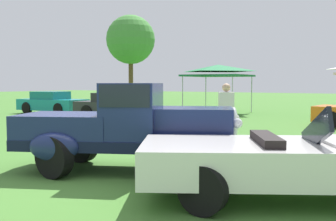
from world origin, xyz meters
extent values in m
plane|color=#42752D|center=(0.00, 0.00, 0.00)|extent=(120.00, 120.00, 0.00)
cube|color=black|center=(0.54, 0.50, 0.56)|extent=(4.37, 3.02, 0.20)
cube|color=navy|center=(1.66, 1.01, 0.94)|extent=(1.84, 1.62, 0.60)
ellipsoid|color=silver|center=(2.38, 1.33, 0.92)|extent=(0.36, 0.54, 0.68)
cube|color=navy|center=(0.64, 0.55, 1.18)|extent=(1.47, 1.66, 1.04)
cube|color=black|center=(0.64, 0.55, 1.48)|extent=(1.40, 1.65, 0.40)
cube|color=navy|center=(-0.53, 0.02, 0.86)|extent=(2.22, 2.02, 0.48)
ellipsoid|color=navy|center=(1.43, 1.69, 0.56)|extent=(0.99, 0.71, 0.52)
ellipsoid|color=navy|center=(2.02, 0.38, 0.56)|extent=(0.99, 0.71, 0.52)
ellipsoid|color=navy|center=(-0.83, 0.68, 0.56)|extent=(0.99, 0.71, 0.52)
ellipsoid|color=navy|center=(-0.23, -0.64, 0.56)|extent=(0.99, 0.71, 0.52)
sphere|color=silver|center=(2.24, 1.75, 1.00)|extent=(0.18, 0.18, 0.18)
sphere|color=silver|center=(2.60, 0.95, 1.00)|extent=(0.18, 0.18, 0.18)
cylinder|color=black|center=(1.43, 1.69, 0.38)|extent=(0.76, 0.24, 0.76)
cylinder|color=black|center=(2.02, 0.38, 0.38)|extent=(0.76, 0.24, 0.76)
cylinder|color=black|center=(-0.83, 0.68, 0.38)|extent=(0.76, 0.24, 0.76)
cylinder|color=black|center=(-0.23, -0.64, 0.38)|extent=(0.76, 0.24, 0.76)
cube|color=silver|center=(3.76, 0.32, 0.57)|extent=(4.77, 3.67, 0.52)
cube|color=black|center=(4.01, 0.45, 0.99)|extent=(0.65, 1.12, 0.82)
cube|color=black|center=(3.38, 0.11, 0.81)|extent=(0.83, 1.19, 0.28)
cylinder|color=black|center=(2.17, 0.33, 0.33)|extent=(0.66, 0.20, 0.66)
cylinder|color=black|center=(2.91, -1.03, 0.33)|extent=(0.66, 0.20, 0.66)
cube|color=teal|center=(-11.62, 9.65, 0.50)|extent=(3.94, 1.96, 0.60)
cube|color=#146A6E|center=(-11.77, 9.64, 1.00)|extent=(1.79, 1.57, 0.44)
cylinder|color=black|center=(-10.41, 8.97, 0.32)|extent=(0.64, 0.22, 0.64)
cylinder|color=black|center=(-12.70, 8.80, 0.32)|extent=(0.64, 0.22, 0.64)
cube|color=#28282D|center=(-6.77, 9.31, 0.50)|extent=(4.20, 2.14, 0.60)
cube|color=black|center=(-6.93, 9.29, 1.00)|extent=(1.93, 1.64, 0.44)
cylinder|color=black|center=(-5.48, 8.69, 0.32)|extent=(0.64, 0.22, 0.64)
cylinder|color=black|center=(-7.89, 8.40, 0.32)|extent=(0.64, 0.22, 0.64)
cylinder|color=black|center=(2.75, 10.20, 0.32)|extent=(0.64, 0.22, 0.64)
cylinder|color=#283351|center=(1.16, 4.12, 0.43)|extent=(0.16, 0.16, 0.86)
cylinder|color=#283351|center=(0.98, 4.02, 0.43)|extent=(0.16, 0.16, 0.86)
cube|color=silver|center=(1.07, 4.07, 1.16)|extent=(0.47, 0.40, 0.60)
sphere|color=tan|center=(1.07, 4.07, 1.58)|extent=(0.22, 0.22, 0.22)
cylinder|color=#B7B7BC|center=(-2.45, 16.11, 1.02)|extent=(0.05, 0.05, 2.05)
cylinder|color=#B7B7BC|center=(-2.45, 13.20, 1.02)|extent=(0.05, 0.05, 2.05)
cylinder|color=#B7B7BC|center=(-5.36, 16.11, 1.02)|extent=(0.05, 0.05, 2.05)
cylinder|color=#B7B7BC|center=(-5.36, 13.20, 1.02)|extent=(0.05, 0.05, 2.05)
cube|color=#1E703D|center=(-3.90, 14.65, 2.10)|extent=(3.23, 3.23, 0.10)
pyramid|color=#1E703D|center=(-3.90, 14.65, 2.52)|extent=(3.16, 3.16, 0.38)
cylinder|color=brown|center=(-17.75, 25.07, 2.28)|extent=(0.44, 0.44, 4.56)
sphere|color=#428938|center=(-17.75, 25.07, 5.85)|extent=(4.69, 4.69, 4.69)
camera|label=1|loc=(5.10, -5.47, 1.71)|focal=41.79mm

